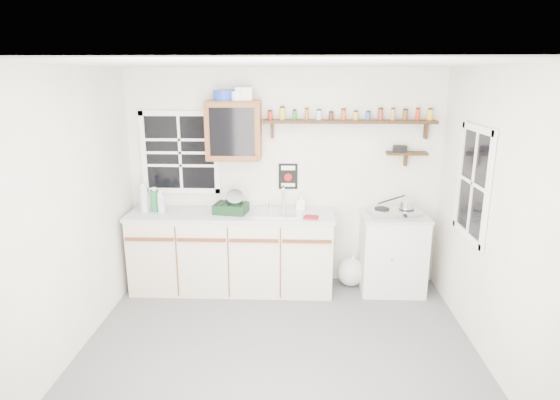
% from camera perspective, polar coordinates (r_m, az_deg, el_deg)
% --- Properties ---
extents(room, '(3.64, 3.24, 2.54)m').
position_cam_1_polar(room, '(3.90, -0.24, -2.40)').
color(room, '#5B5B5E').
rests_on(room, ground).
extents(main_cabinet, '(2.31, 0.63, 0.92)m').
position_cam_1_polar(main_cabinet, '(5.44, -5.85, -6.16)').
color(main_cabinet, beige).
rests_on(main_cabinet, floor).
extents(right_cabinet, '(0.73, 0.57, 0.91)m').
position_cam_1_polar(right_cabinet, '(5.52, 13.52, -6.24)').
color(right_cabinet, '#B4B4AD').
rests_on(right_cabinet, floor).
extents(sink, '(0.52, 0.44, 0.29)m').
position_cam_1_polar(sink, '(5.24, -0.16, -1.46)').
color(sink, '#B9B9BE').
rests_on(sink, main_cabinet).
extents(upper_cabinet, '(0.60, 0.32, 0.65)m').
position_cam_1_polar(upper_cabinet, '(5.25, -5.65, 8.44)').
color(upper_cabinet, brown).
rests_on(upper_cabinet, wall_back).
extents(upper_cabinet_clutter, '(0.43, 0.24, 0.14)m').
position_cam_1_polar(upper_cabinet_clutter, '(5.22, -5.85, 12.64)').
color(upper_cabinet_clutter, '#1A37AF').
rests_on(upper_cabinet_clutter, upper_cabinet).
extents(spice_shelf, '(1.91, 0.18, 0.35)m').
position_cam_1_polar(spice_shelf, '(5.29, 8.51, 9.60)').
color(spice_shelf, black).
rests_on(spice_shelf, wall_back).
extents(secondary_shelf, '(0.45, 0.16, 0.24)m').
position_cam_1_polar(secondary_shelf, '(5.44, 14.94, 5.61)').
color(secondary_shelf, black).
rests_on(secondary_shelf, wall_back).
extents(warning_sign, '(0.22, 0.02, 0.30)m').
position_cam_1_polar(warning_sign, '(5.43, 0.99, 2.91)').
color(warning_sign, black).
rests_on(warning_sign, wall_back).
extents(window_back, '(0.93, 0.03, 0.98)m').
position_cam_1_polar(window_back, '(5.54, -12.08, 5.67)').
color(window_back, black).
rests_on(window_back, wall_back).
extents(window_right, '(0.03, 0.78, 1.08)m').
position_cam_1_polar(window_right, '(4.67, 22.52, 1.89)').
color(window_right, black).
rests_on(window_right, wall_back).
extents(water_bottles, '(0.29, 0.14, 0.33)m').
position_cam_1_polar(water_bottles, '(5.45, -15.35, -0.01)').
color(water_bottles, silver).
rests_on(water_bottles, main_cabinet).
extents(dish_rack, '(0.40, 0.33, 0.27)m').
position_cam_1_polar(dish_rack, '(5.26, -5.86, -0.66)').
color(dish_rack, black).
rests_on(dish_rack, main_cabinet).
extents(soap_bottle, '(0.10, 0.10, 0.21)m').
position_cam_1_polar(soap_bottle, '(5.31, 2.54, -0.22)').
color(soap_bottle, silver).
rests_on(soap_bottle, main_cabinet).
extents(rag, '(0.17, 0.16, 0.02)m').
position_cam_1_polar(rag, '(5.06, 3.80, -2.12)').
color(rag, maroon).
rests_on(rag, main_cabinet).
extents(hotplate, '(0.58, 0.36, 0.08)m').
position_cam_1_polar(hotplate, '(5.35, 13.73, -1.42)').
color(hotplate, '#B9B9BE').
rests_on(hotplate, right_cabinet).
extents(saucepan, '(0.37, 0.25, 0.17)m').
position_cam_1_polar(saucepan, '(5.35, 15.13, -0.56)').
color(saucepan, '#B9B9BE').
rests_on(saucepan, hotplate).
extents(trash_bag, '(0.37, 0.33, 0.42)m').
position_cam_1_polar(trash_bag, '(5.62, 8.66, -8.63)').
color(trash_bag, silver).
rests_on(trash_bag, floor).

